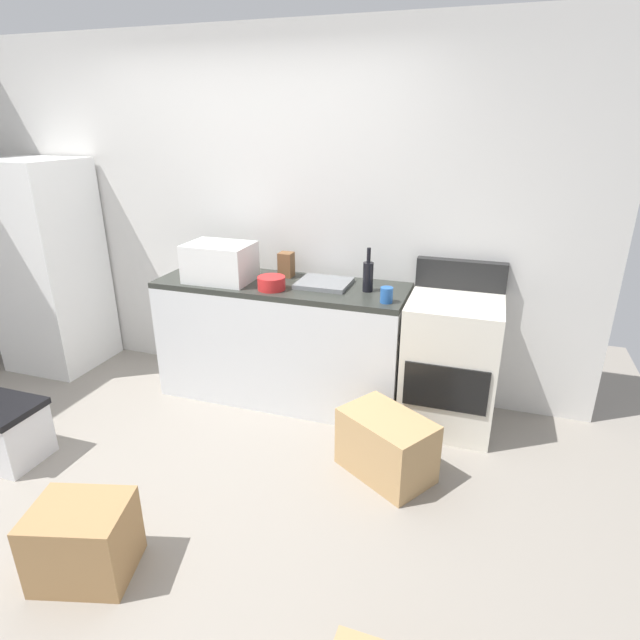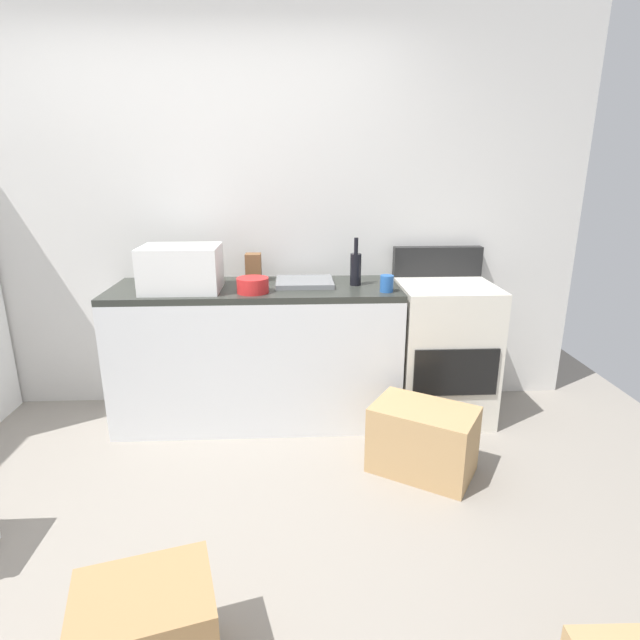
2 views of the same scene
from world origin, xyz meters
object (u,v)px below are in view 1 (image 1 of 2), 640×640
(coffee_mug, at_px, (387,295))
(cardboard_box_medium, at_px, (83,541))
(stove_oven, at_px, (450,361))
(wine_bottle, at_px, (368,276))
(refrigerator, at_px, (48,267))
(storage_bin, at_px, (4,432))
(mixing_bowl, at_px, (271,283))
(knife_block, at_px, (286,265))
(cardboard_box_small, at_px, (386,445))
(microwave, at_px, (220,262))

(coffee_mug, height_order, cardboard_box_medium, coffee_mug)
(stove_oven, height_order, wine_bottle, wine_bottle)
(wine_bottle, bearing_deg, refrigerator, -178.77)
(coffee_mug, relative_size, cardboard_box_medium, 0.23)
(coffee_mug, distance_m, storage_bin, 2.52)
(mixing_bowl, height_order, cardboard_box_medium, mixing_bowl)
(wine_bottle, bearing_deg, stove_oven, -0.25)
(coffee_mug, relative_size, knife_block, 0.56)
(refrigerator, bearing_deg, coffee_mug, -2.58)
(stove_oven, bearing_deg, cardboard_box_medium, -128.17)
(coffee_mug, relative_size, mixing_bowl, 0.53)
(stove_oven, distance_m, mixing_bowl, 1.32)
(coffee_mug, xyz_separation_m, mixing_bowl, (-0.80, 0.02, -0.00))
(refrigerator, xyz_separation_m, wine_bottle, (2.68, 0.06, 0.16))
(knife_block, relative_size, cardboard_box_small, 0.33)
(coffee_mug, bearing_deg, microwave, 175.48)
(microwave, bearing_deg, stove_oven, 3.00)
(cardboard_box_small, bearing_deg, storage_bin, -165.01)
(microwave, distance_m, mixing_bowl, 0.45)
(knife_block, distance_m, storage_bin, 2.11)
(cardboard_box_medium, xyz_separation_m, storage_bin, (-1.09, 0.55, 0.01))
(stove_oven, bearing_deg, microwave, -177.00)
(knife_block, height_order, storage_bin, knife_block)
(refrigerator, distance_m, stove_oven, 3.29)
(wine_bottle, bearing_deg, cardboard_box_medium, -115.08)
(refrigerator, height_order, cardboard_box_small, refrigerator)
(refrigerator, height_order, coffee_mug, refrigerator)
(coffee_mug, distance_m, cardboard_box_medium, 2.11)
(wine_bottle, distance_m, mixing_bowl, 0.66)
(cardboard_box_small, bearing_deg, stove_oven, 67.71)
(knife_block, bearing_deg, storage_bin, -131.97)
(cardboard_box_small, bearing_deg, cardboard_box_medium, -135.31)
(microwave, xyz_separation_m, cardboard_box_small, (1.37, -0.61, -0.84))
(microwave, height_order, knife_block, microwave)
(microwave, height_order, mixing_bowl, microwave)
(mixing_bowl, distance_m, storage_bin, 1.90)
(refrigerator, height_order, stove_oven, refrigerator)
(microwave, xyz_separation_m, coffee_mug, (1.23, -0.10, -0.09))
(knife_block, xyz_separation_m, mixing_bowl, (0.02, -0.32, -0.04))
(microwave, relative_size, knife_block, 2.56)
(cardboard_box_small, bearing_deg, refrigerator, 167.92)
(wine_bottle, distance_m, knife_block, 0.67)
(refrigerator, height_order, wine_bottle, refrigerator)
(microwave, xyz_separation_m, cardboard_box_medium, (0.19, -1.77, -0.85))
(microwave, distance_m, storage_bin, 1.73)
(microwave, relative_size, storage_bin, 1.00)
(cardboard_box_small, xyz_separation_m, storage_bin, (-2.27, -0.61, 0.00))
(wine_bottle, bearing_deg, knife_block, 166.81)
(stove_oven, relative_size, storage_bin, 2.39)
(stove_oven, relative_size, microwave, 2.39)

